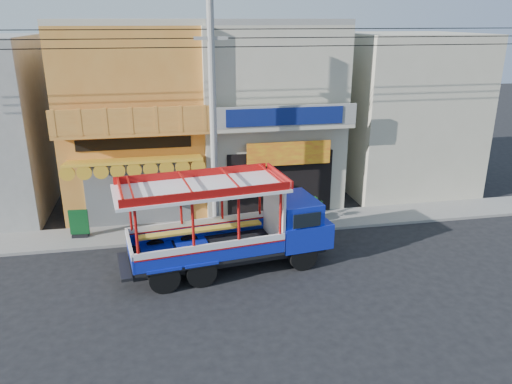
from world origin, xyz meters
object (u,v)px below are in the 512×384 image
Objects in this scene: utility_pole at (217,111)px; green_sign at (79,225)px; songthaew_truck at (242,223)px; potted_plant_b at (315,207)px; potted_plant_c at (318,211)px.

utility_pole is 25.00× the size of green_sign.
songthaew_truck is at bearing -29.92° from green_sign.
utility_pole is 30.31× the size of potted_plant_b.
songthaew_truck is at bearing -29.16° from potted_plant_c.
songthaew_truck is 8.01× the size of potted_plant_b.
potted_plant_c is (4.26, 0.55, -4.46)m from utility_pole.
utility_pole is at bearing -61.82° from potted_plant_c.
potted_plant_b is at bearing 43.21° from songthaew_truck.
potted_plant_b reaches higher than potted_plant_c.
potted_plant_c is (9.70, -0.21, -0.02)m from green_sign.
green_sign reaches higher than potted_plant_b.
potted_plant_b is (3.76, 3.54, -1.03)m from songthaew_truck.
potted_plant_b is (4.22, 0.90, -4.45)m from utility_pole.
utility_pole is at bearing 99.92° from songthaew_truck.
green_sign is 9.67m from potted_plant_b.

